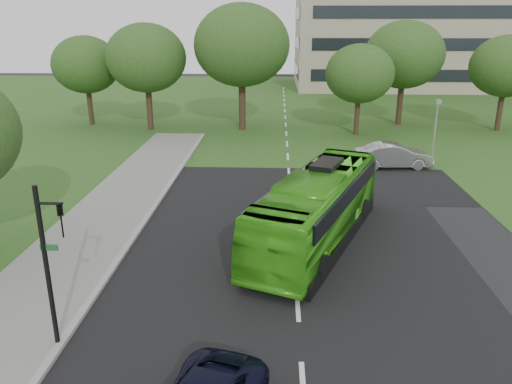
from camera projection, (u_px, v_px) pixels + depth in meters
ground at (296, 277)px, 18.82m from camera, size 160.00×160.00×0.00m
street_surfaces at (282, 142)px, 40.36m from camera, size 120.00×120.00×0.15m
tree_park_a at (146, 58)px, 43.19m from camera, size 6.94×6.94×9.22m
tree_park_b at (242, 45)px, 42.82m from camera, size 8.27×8.27×10.84m
tree_park_c at (360, 74)px, 41.34m from camera, size 5.71×5.71×7.58m
tree_park_d at (404, 55)px, 45.28m from camera, size 7.14×7.14×9.45m
tree_park_e at (507, 66)px, 42.91m from camera, size 6.18×6.18×8.24m
tree_park_f at (86, 65)px, 45.51m from camera, size 6.08×6.08×8.12m
bus at (317, 208)px, 21.50m from camera, size 6.65×11.38×3.12m
sedan at (393, 156)px, 32.94m from camera, size 5.08×2.09×1.64m
traffic_light at (50, 256)px, 13.88m from camera, size 0.82×0.25×5.02m
camera_pole at (436, 122)px, 33.89m from camera, size 0.42×0.38×4.27m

